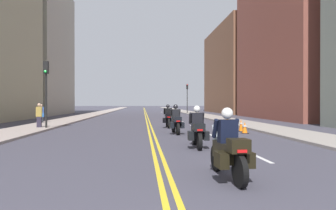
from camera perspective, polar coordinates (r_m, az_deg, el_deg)
The scene contains 19 objects.
ground_plane at distance 49.38m, azimuth -4.25°, elevation -1.61°, with size 264.00×264.00×0.00m, color #3F3D49.
sidewalk_left at distance 49.89m, azimuth -13.10°, elevation -1.53°, with size 2.83×144.00×0.12m, color #A1928B.
sidewalk_right at distance 50.05m, azimuth 4.56°, elevation -1.52°, with size 2.83×144.00×0.12m, color gray.
centreline_yellow_inner at distance 49.38m, azimuth -4.39°, elevation -1.61°, with size 0.12×132.00×0.01m, color yellow.
centreline_yellow_outer at distance 49.38m, azimuth -4.11°, elevation -1.61°, with size 0.12×132.00×0.01m, color yellow.
lane_dashes_white at distance 30.61m, azimuth 1.98°, elevation -2.81°, with size 0.14×56.40×0.01m.
building_left_2 at distance 49.40m, azimuth -23.28°, elevation 9.61°, with size 7.21×15.30×19.33m.
building_right_2 at distance 54.60m, azimuth 12.50°, elevation 6.38°, with size 6.73×20.25×14.86m.
motorcycle_0 at distance 6.84m, azimuth 11.40°, elevation -8.31°, with size 0.78×2.21×1.59m.
motorcycle_1 at distance 11.48m, azimuth 5.54°, elevation -4.87°, with size 0.78×2.10×1.60m.
motorcycle_2 at distance 16.60m, azimuth 1.49°, elevation -3.23°, with size 0.78×2.16×1.63m.
motorcycle_3 at distance 20.90m, azimuth -0.01°, elevation -2.49°, with size 0.76×2.26×1.61m.
traffic_cone_0 at distance 18.58m, azimuth 13.61°, elevation -3.70°, with size 0.31×0.31×0.77m.
traffic_cone_1 at distance 17.40m, azimuth 14.29°, elevation -4.16°, with size 0.38×0.38×0.65m.
traffic_cone_2 at distance 21.54m, azimuth 11.15°, elevation -3.14°, with size 0.33×0.33×0.76m.
traffic_light_near at distance 20.86m, azimuth -22.03°, elevation 4.01°, with size 0.28×0.38×4.38m.
traffic_light_far at distance 48.52m, azimuth 3.64°, elevation 2.24°, with size 0.28×0.38×4.75m.
pedestrian_0 at distance 21.35m, azimuth -23.13°, elevation -1.87°, with size 0.49×0.25×1.69m.
pedestrian_1 at distance 26.51m, azimuth -22.83°, elevation -1.54°, with size 0.42×0.37×1.61m.
Camera 1 is at (-0.50, -1.35, 1.69)m, focal length 32.28 mm.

